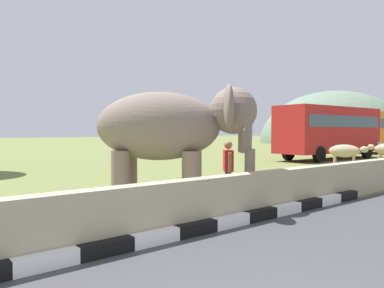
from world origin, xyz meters
TOP-DOWN VIEW (x-y plane):
  - striped_curb at (-0.35, 3.99)m, footprint 16.20×0.20m
  - barrier_parapet at (2.00, 4.29)m, footprint 28.00×0.36m
  - elephant at (3.04, 6.26)m, footprint 3.87×3.79m
  - person_handler at (4.77, 6.05)m, footprint 0.46×0.58m
  - bus_red at (20.62, 12.36)m, footprint 8.92×2.84m
  - cow_near at (15.66, 8.53)m, footprint 1.17×1.89m
  - hill_east at (55.00, 31.47)m, footprint 27.72×22.17m

SIDE VIEW (x-z plane):
  - hill_east at x=55.00m, z-range -8.49..8.49m
  - striped_curb at x=-0.35m, z-range 0.00..0.24m
  - barrier_parapet at x=2.00m, z-range 0.00..1.00m
  - cow_near at x=15.66m, z-range 0.26..1.48m
  - person_handler at x=4.77m, z-range 0.10..1.75m
  - elephant at x=3.04m, z-range 0.48..3.49m
  - bus_red at x=20.62m, z-range 0.33..3.83m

